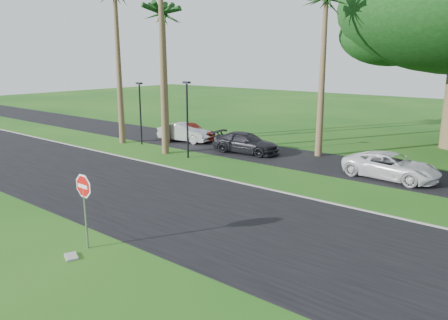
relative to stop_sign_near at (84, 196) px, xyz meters
name	(u,v)px	position (x,y,z in m)	size (l,w,h in m)	color
ground	(148,219)	(-0.50, 3.00, -1.77)	(120.00, 120.00, 0.00)	#124912
road	(184,205)	(-0.50, 5.00, -1.76)	(120.00, 8.00, 0.02)	black
parking_strip	(306,160)	(-0.50, 15.50, -1.76)	(120.00, 5.00, 0.02)	black
curb	(242,183)	(-0.50, 9.05, -1.74)	(120.00, 0.12, 0.06)	gray
stop_sign_near	(84,196)	(0.00, 0.00, 0.00)	(1.05, 0.07, 2.62)	gray
palm_left_mid	(163,17)	(-11.00, 14.00, 6.90)	(5.00, 5.00, 10.00)	brown
palm_center	(326,2)	(-0.50, 17.00, 7.39)	(5.00, 5.00, 10.50)	brown
streetlight_left	(140,109)	(-12.00, 12.50, 0.72)	(0.45, 0.25, 4.34)	black
streetlight_right	(187,115)	(-6.50, 11.50, 0.88)	(0.45, 0.25, 4.64)	black
car_silver	(185,133)	(-10.27, 15.13, -1.11)	(1.41, 4.03, 1.33)	silver
car_red	(189,131)	(-10.33, 15.59, -1.06)	(1.68, 4.19, 1.43)	#9D1D0D
car_dark	(246,143)	(-4.55, 14.84, -1.13)	(1.81, 4.46, 1.29)	black
car_minivan	(391,166)	(4.82, 14.52, -1.12)	(2.17, 4.71, 1.31)	silver
utility_slab	(71,257)	(0.20, -0.74, -1.74)	(0.55, 0.35, 0.06)	#979690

